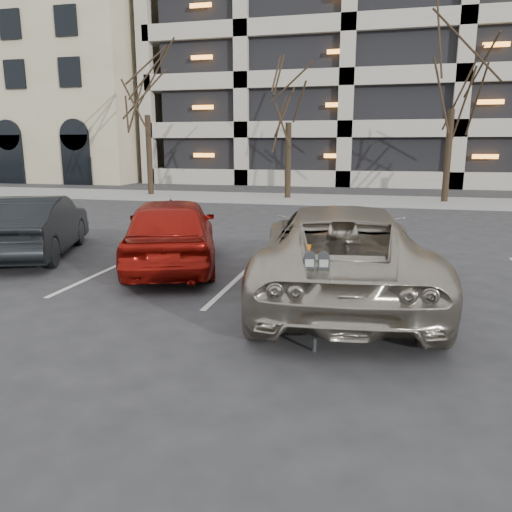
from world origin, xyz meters
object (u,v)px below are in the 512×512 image
object	(u,v)px
suv_silver	(340,252)
tree_b	(289,73)
tree_a	(145,63)
car_dark	(36,226)
tree_c	(457,47)
parking_meter	(316,277)
car_red	(171,231)

from	to	relation	value
suv_silver	tree_b	bearing A→B (deg)	-83.31
tree_a	car_dark	bearing A→B (deg)	-75.32
tree_c	parking_meter	size ratio (longest dim) A/B	7.16
tree_b	car_dark	bearing A→B (deg)	-104.55
tree_c	tree_a	bearing A→B (deg)	180.00
car_red	tree_c	bearing A→B (deg)	-136.66
tree_c	car_dark	xyz separation A→B (m)	(-10.48, -13.42, -5.77)
tree_c	parking_meter	distance (m)	18.63
tree_b	car_dark	xyz separation A→B (m)	(-3.48, -13.42, -4.99)
parking_meter	car_dark	distance (m)	8.05
tree_a	parking_meter	distance (m)	21.06
tree_b	suv_silver	world-z (taller)	tree_b
suv_silver	car_dark	xyz separation A→B (m)	(-7.09, 1.65, -0.09)
tree_b	parking_meter	distance (m)	18.40
parking_meter	car_red	world-z (taller)	car_red
car_dark	tree_b	bearing A→B (deg)	-125.53
car_red	car_dark	size ratio (longest dim) A/B	1.05
tree_b	tree_c	bearing A→B (deg)	0.00
tree_c	parking_meter	bearing A→B (deg)	-101.39
tree_c	car_red	size ratio (longest dim) A/B	2.00
tree_b	car_red	size ratio (longest dim) A/B	1.76
parking_meter	car_red	distance (m)	5.10
tree_b	parking_meter	bearing A→B (deg)	-78.70
suv_silver	car_red	distance (m)	3.85
tree_b	tree_c	world-z (taller)	tree_c
parking_meter	suv_silver	xyz separation A→B (m)	(0.12, 2.37, -0.17)
tree_c	parking_meter	world-z (taller)	tree_c
tree_a	car_red	world-z (taller)	tree_a
tree_a	parking_meter	world-z (taller)	tree_a
tree_b	car_red	xyz separation A→B (m)	(0.00, -13.72, -4.93)
car_red	car_dark	xyz separation A→B (m)	(-3.49, 0.29, -0.06)
parking_meter	car_dark	size ratio (longest dim) A/B	0.29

